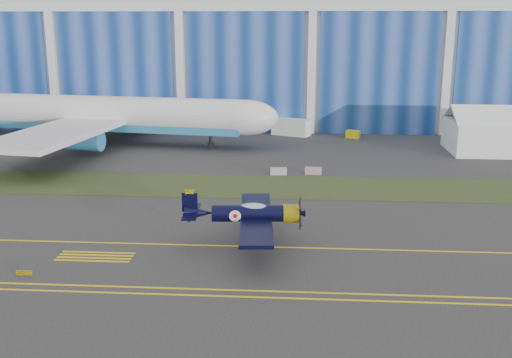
# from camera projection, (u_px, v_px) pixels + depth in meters

# --- Properties ---
(ground) EXTENTS (260.00, 260.00, 0.00)m
(ground) POSITION_uv_depth(u_px,v_px,m) (319.00, 228.00, 54.09)
(ground) COLOR #383737
(ground) RESTS_ON ground
(grass_median) EXTENTS (260.00, 10.00, 0.02)m
(grass_median) POSITION_uv_depth(u_px,v_px,m) (315.00, 187.00, 67.61)
(grass_median) COLOR #475128
(grass_median) RESTS_ON ground
(hangar) EXTENTS (220.00, 45.70, 30.00)m
(hangar) POSITION_uv_depth(u_px,v_px,m) (310.00, 40.00, 119.68)
(hangar) COLOR silver
(hangar) RESTS_ON ground
(taxiway_centreline) EXTENTS (200.00, 0.20, 0.02)m
(taxiway_centreline) POSITION_uv_depth(u_px,v_px,m) (321.00, 248.00, 49.26)
(taxiway_centreline) COLOR yellow
(taxiway_centreline) RESTS_ON ground
(edge_line_near) EXTENTS (80.00, 0.20, 0.02)m
(edge_line_near) POSITION_uv_depth(u_px,v_px,m) (326.00, 299.00, 40.09)
(edge_line_near) COLOR yellow
(edge_line_near) RESTS_ON ground
(edge_line_far) EXTENTS (80.00, 0.20, 0.02)m
(edge_line_far) POSITION_uv_depth(u_px,v_px,m) (326.00, 293.00, 41.05)
(edge_line_far) COLOR yellow
(edge_line_far) RESTS_ON ground
(hold_short_ladder) EXTENTS (6.00, 2.40, 0.02)m
(hold_short_ladder) POSITION_uv_depth(u_px,v_px,m) (95.00, 256.00, 47.50)
(hold_short_ladder) COLOR yellow
(hold_short_ladder) RESTS_ON ground
(guard_board_left) EXTENTS (1.20, 0.15, 0.35)m
(guard_board_left) POSITION_uv_depth(u_px,v_px,m) (24.00, 273.00, 43.96)
(guard_board_left) COLOR yellow
(guard_board_left) RESTS_ON ground
(warbird) EXTENTS (12.24, 14.40, 4.04)m
(warbird) POSITION_uv_depth(u_px,v_px,m) (248.00, 213.00, 49.07)
(warbird) COLOR black
(warbird) RESTS_ON ground
(jetliner) EXTENTS (66.37, 58.70, 20.82)m
(jetliner) POSITION_uv_depth(u_px,v_px,m) (104.00, 76.00, 90.33)
(jetliner) COLOR silver
(jetliner) RESTS_ON ground
(tent) EXTENTS (14.87, 11.00, 6.83)m
(tent) POSITION_uv_depth(u_px,v_px,m) (501.00, 129.00, 85.77)
(tent) COLOR white
(tent) RESTS_ON ground
(shipping_container) EXTENTS (6.69, 4.77, 2.69)m
(shipping_container) POSITION_uv_depth(u_px,v_px,m) (291.00, 127.00, 99.53)
(shipping_container) COLOR white
(shipping_container) RESTS_ON ground
(tug) EXTENTS (2.46, 1.99, 1.24)m
(tug) POSITION_uv_depth(u_px,v_px,m) (353.00, 134.00, 97.03)
(tug) COLOR yellow
(tug) RESTS_ON ground
(barrier_a) EXTENTS (2.04, 0.75, 0.90)m
(barrier_a) POSITION_uv_depth(u_px,v_px,m) (279.00, 171.00, 73.26)
(barrier_a) COLOR #9E9A9B
(barrier_a) RESTS_ON ground
(barrier_b) EXTENTS (2.06, 0.84, 0.90)m
(barrier_b) POSITION_uv_depth(u_px,v_px,m) (313.00, 171.00, 73.47)
(barrier_b) COLOR gray
(barrier_b) RESTS_ON ground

